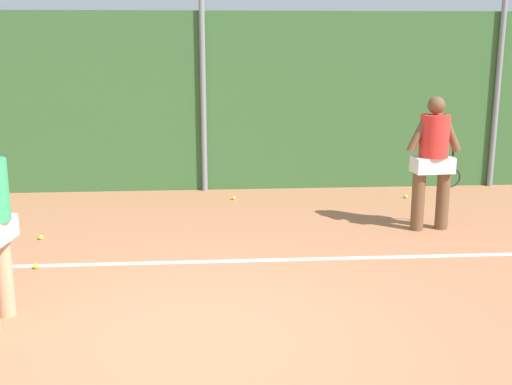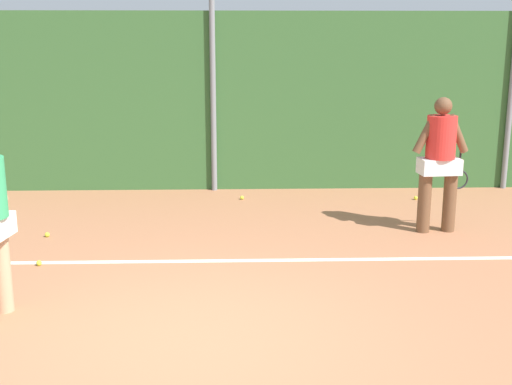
{
  "view_description": "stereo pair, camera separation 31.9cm",
  "coord_description": "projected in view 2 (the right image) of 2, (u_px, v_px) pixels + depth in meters",
  "views": [
    {
      "loc": [
        0.08,
        -5.58,
        2.72
      ],
      "look_at": [
        0.63,
        1.92,
        0.93
      ],
      "focal_mm": 45.78,
      "sensor_mm": 36.0,
      "label": 1
    },
    {
      "loc": [
        0.4,
        -5.59,
        2.72
      ],
      "look_at": [
        0.63,
        1.92,
        0.93
      ],
      "focal_mm": 45.78,
      "sensor_mm": 36.0,
      "label": 2
    }
  ],
  "objects": [
    {
      "name": "court_baseline_paint",
      "position": [
        205.0,
        261.0,
        8.14
      ],
      "size": [
        13.54,
        0.1,
        0.01
      ],
      "primitive_type": "cube",
      "color": "white",
      "rests_on": "ground_plane"
    },
    {
      "name": "tennis_ball_2",
      "position": [
        47.0,
        235.0,
        9.12
      ],
      "size": [
        0.07,
        0.07,
        0.07
      ],
      "primitive_type": "sphere",
      "color": "#CCDB33",
      "rests_on": "ground_plane"
    },
    {
      "name": "fence_post_center",
      "position": [
        213.0,
        93.0,
        11.52
      ],
      "size": [
        0.1,
        0.1,
        3.52
      ],
      "primitive_type": "cylinder",
      "color": "gray",
      "rests_on": "ground_plane"
    },
    {
      "name": "player_midcourt",
      "position": [
        440.0,
        158.0,
        9.15
      ],
      "size": [
        0.86,
        0.41,
        1.92
      ],
      "rotation": [
        0.0,
        0.0,
        0.08
      ],
      "color": "brown",
      "rests_on": "ground_plane"
    },
    {
      "name": "tennis_ball_6",
      "position": [
        416.0,
        198.0,
        11.2
      ],
      "size": [
        0.07,
        0.07,
        0.07
      ],
      "primitive_type": "sphere",
      "color": "#CCDB33",
      "rests_on": "ground_plane"
    },
    {
      "name": "ground_plane",
      "position": [
        204.0,
        270.0,
        7.83
      ],
      "size": [
        28.51,
        28.51,
        0.0
      ],
      "primitive_type": "plane",
      "color": "#B2704C"
    },
    {
      "name": "tennis_ball_7",
      "position": [
        242.0,
        198.0,
        11.22
      ],
      "size": [
        0.07,
        0.07,
        0.07
      ],
      "primitive_type": "sphere",
      "color": "#CCDB33",
      "rests_on": "ground_plane"
    },
    {
      "name": "tennis_ball_0",
      "position": [
        39.0,
        263.0,
        7.97
      ],
      "size": [
        0.07,
        0.07,
        0.07
      ],
      "primitive_type": "sphere",
      "color": "#CCDB33",
      "rests_on": "ground_plane"
    },
    {
      "name": "hedge_fence_backdrop",
      "position": [
        214.0,
        102.0,
        11.73
      ],
      "size": [
        18.53,
        0.25,
        3.17
      ],
      "primitive_type": "cube",
      "color": "#386633",
      "rests_on": "ground_plane"
    },
    {
      "name": "fence_post_right",
      "position": [
        511.0,
        92.0,
        11.68
      ],
      "size": [
        0.1,
        0.1,
        3.52
      ],
      "primitive_type": "cylinder",
      "color": "gray",
      "rests_on": "ground_plane"
    }
  ]
}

